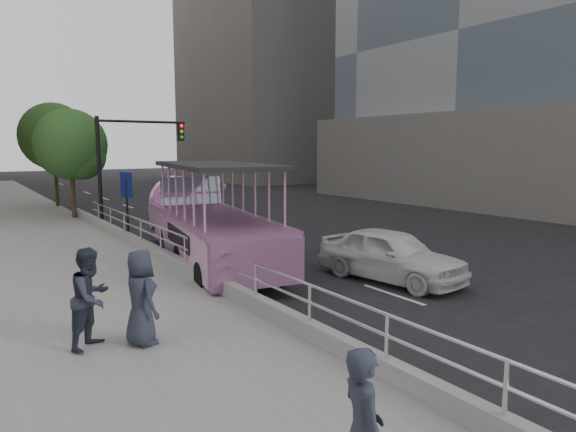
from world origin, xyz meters
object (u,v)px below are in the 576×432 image
Objects in this scene: pedestrian_mid at (91,298)px; parking_sign at (127,201)px; duck_boat at (205,225)px; car at (391,255)px; pedestrian_far at (141,298)px; street_tree_near at (73,147)px; traffic_signal at (125,154)px; street_tree_far at (56,139)px.

pedestrian_mid is 0.62× the size of parking_sign.
duck_boat reaches higher than car.
duck_boat reaches higher than pedestrian_far.
duck_boat is 11.99m from street_tree_near.
duck_boat is 3.99m from parking_sign.
car is 2.49× the size of pedestrian_mid.
pedestrian_mid is 15.58m from traffic_signal.
parking_sign reaches higher than pedestrian_mid.
street_tree_far reaches higher than pedestrian_mid.
car is 17.90m from street_tree_near.
pedestrian_far is (0.77, -0.37, -0.03)m from pedestrian_mid.
car is at bearing -77.48° from street_tree_far.
street_tree_near is at bearing 99.16° from duck_boat.
traffic_signal is at bearing 91.88° from duck_boat.
street_tree_near is at bearing 114.98° from traffic_signal.
duck_boat is at bearing 10.75° from pedestrian_mid.
duck_boat is at bearing -88.12° from traffic_signal.
street_tree_far is (-1.40, 9.43, 0.81)m from traffic_signal.
street_tree_near is (2.48, 18.43, 2.65)m from pedestrian_far.
pedestrian_far is (-7.75, -1.60, 0.40)m from car.
car is at bearing -32.89° from pedestrian_mid.
car is 2.58× the size of pedestrian_far.
street_tree_near reaches higher than pedestrian_far.
traffic_signal is at bearing -24.08° from pedestrian_far.
street_tree_near is (-5.27, 16.84, 3.06)m from car.
pedestrian_mid is at bearing -100.20° from street_tree_near.
street_tree_near reaches higher than duck_boat.
pedestrian_far is 10.88m from parking_sign.
parking_sign is 8.19m from street_tree_near.
duck_boat is 5.74× the size of pedestrian_mid.
pedestrian_far is 0.27× the size of street_tree_far.
duck_boat is 17.90m from street_tree_far.
street_tree_near is (-1.60, 3.43, 0.32)m from traffic_signal.
street_tree_far is at bearing 93.50° from car.
street_tree_far is at bearing 40.77° from pedestrian_mid.
car is 0.86× the size of traffic_signal.
pedestrian_far is 0.33× the size of traffic_signal.
street_tree_far reaches higher than parking_sign.
pedestrian_far is at bearing -177.39° from car.
street_tree_near is 6.02m from street_tree_far.
car is 0.69× the size of street_tree_far.
parking_sign is at bearing -23.73° from pedestrian_far.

